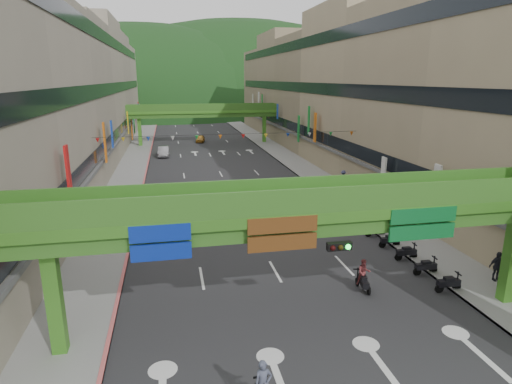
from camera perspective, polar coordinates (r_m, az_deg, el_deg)
road_slab at (r=62.74m, az=-5.80°, el=4.34°), size 18.00×140.00×0.02m
sidewalk_left at (r=62.65m, az=-15.88°, el=3.89°), size 4.00×140.00×0.15m
sidewalk_right at (r=64.70m, az=3.97°, el=4.76°), size 4.00×140.00×0.15m
curb_left at (r=62.52m, az=-14.15°, el=4.00°), size 0.20×140.00×0.18m
curb_right at (r=64.23m, az=2.33°, el=4.72°), size 0.20×140.00×0.18m
building_row_left at (r=62.78m, az=-23.89°, el=11.86°), size 12.80×95.00×19.00m
building_row_right at (r=66.26m, az=10.92°, el=12.94°), size 12.80×95.00×19.00m
overpass_near at (r=19.19m, az=10.26°, el=-4.50°), size 28.00×12.27×7.10m
overpass_far at (r=76.86m, az=-7.05°, el=10.31°), size 28.00×2.20×7.10m
hill_left at (r=172.01m, az=-14.65°, el=10.68°), size 168.00×140.00×112.00m
hill_right at (r=194.21m, az=-2.26°, el=11.58°), size 208.00×176.00×128.00m
bunting_string at (r=42.18m, az=-3.25°, el=7.38°), size 26.00×0.36×0.47m
scooter_rider_mid at (r=24.90m, az=14.15°, el=-10.67°), size 0.82×1.59×1.85m
scooter_rider_left at (r=34.10m, az=-13.49°, el=-3.54°), size 0.91×1.60×1.89m
scooter_rider_far at (r=40.00m, az=-8.46°, el=-0.23°), size 0.97×1.60×2.22m
parked_scooter_row at (r=30.65m, az=18.38°, el=-6.86°), size 1.60×11.55×1.08m
car_silver at (r=66.31m, az=-12.22°, el=5.29°), size 1.71×4.55×1.48m
car_yellow at (r=80.22m, az=-7.44°, el=7.06°), size 2.06×3.86×1.25m
pedestrian_red at (r=32.91m, az=18.96°, el=-4.84°), size 0.98×0.88×1.64m
pedestrian_dark at (r=28.66m, az=29.43°, el=-8.88°), size 1.03×0.44×1.75m
pedestrian_blue at (r=47.16m, az=11.53°, el=1.63°), size 0.90×0.67×1.75m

